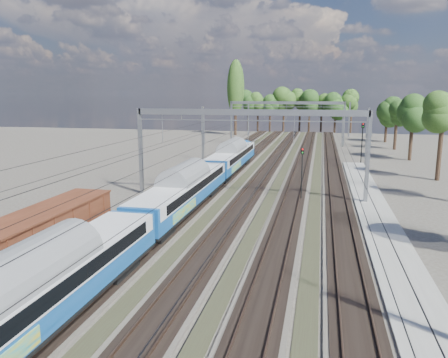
% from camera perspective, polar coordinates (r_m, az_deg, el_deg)
% --- Properties ---
extents(track_bed, '(21.00, 130.00, 0.34)m').
position_cam_1_polar(track_bed, '(59.19, 5.48, 0.90)').
color(track_bed, '#47423A').
rests_on(track_bed, ground).
extents(platform, '(3.00, 70.00, 0.30)m').
position_cam_1_polar(platform, '(34.79, 20.25, -6.94)').
color(platform, gray).
rests_on(platform, ground).
extents(catenary, '(25.65, 130.00, 9.00)m').
position_cam_1_polar(catenary, '(66.00, 6.70, 7.44)').
color(catenary, gray).
rests_on(catenary, ground).
extents(tree_belt, '(39.09, 98.64, 12.14)m').
position_cam_1_polar(tree_belt, '(106.49, 12.44, 9.65)').
color(tree_belt, black).
rests_on(tree_belt, ground).
extents(poplar, '(4.40, 4.40, 19.04)m').
position_cam_1_polar(poplar, '(112.93, 1.54, 11.77)').
color(poplar, black).
rests_on(poplar, ground).
extents(emu_train, '(3.00, 63.43, 4.39)m').
position_cam_1_polar(emu_train, '(38.17, -5.38, -0.95)').
color(emu_train, black).
rests_on(emu_train, ground).
extents(freight_boxcar, '(2.83, 13.67, 3.53)m').
position_cam_1_polar(freight_boxcar, '(28.02, -23.37, -7.20)').
color(freight_boxcar, black).
rests_on(freight_boxcar, ground).
extents(worker, '(0.49, 0.65, 1.62)m').
position_cam_1_polar(worker, '(108.30, 9.25, 5.79)').
color(worker, black).
rests_on(worker, ground).
extents(signal_near, '(0.33, 0.30, 5.30)m').
position_cam_1_polar(signal_near, '(43.82, 10.16, 1.51)').
color(signal_near, black).
rests_on(signal_near, ground).
extents(signal_far, '(0.44, 0.41, 6.25)m').
position_cam_1_polar(signal_far, '(68.68, 17.61, 5.09)').
color(signal_far, black).
rests_on(signal_far, ground).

